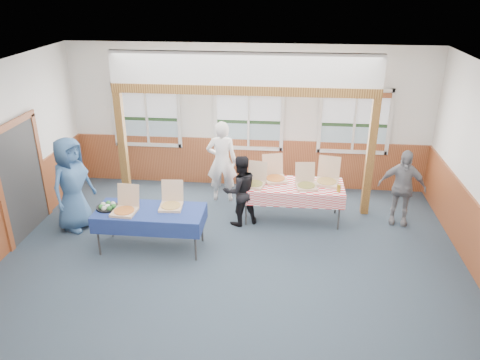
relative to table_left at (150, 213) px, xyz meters
name	(u,v)px	position (x,y,z in m)	size (l,w,h in m)	color
floor	(230,269)	(1.47, -0.53, -0.70)	(8.00, 8.00, 0.00)	#273440
ceiling	(228,77)	(1.47, -0.53, 2.50)	(8.00, 8.00, 0.00)	white
wall_back	(249,118)	(1.47, 2.97, 0.90)	(8.00, 8.00, 0.00)	silver
wall_front	(178,349)	(1.47, -4.03, 0.90)	(8.00, 8.00, 0.00)	silver
wainscot_back	(248,162)	(1.47, 2.95, -0.15)	(7.98, 0.05, 1.10)	brown
cased_opening	(21,180)	(-2.49, 0.37, 0.35)	(0.06, 1.30, 2.10)	#323232
window_left	(147,112)	(-0.83, 2.93, 0.98)	(1.56, 0.10, 1.46)	silver
window_mid	(249,115)	(1.47, 2.93, 0.98)	(1.56, 0.10, 1.46)	silver
window_right	(355,118)	(3.77, 2.93, 0.98)	(1.56, 0.10, 1.46)	silver
post_left	(123,149)	(-1.03, 1.77, 0.50)	(0.15, 0.15, 2.40)	#563113
post_right	(370,158)	(3.97, 1.77, 0.50)	(0.15, 0.15, 2.40)	#563113
cross_beam	(244,90)	(1.47, 1.77, 1.79)	(5.15, 0.18, 0.18)	#563113
table_left	(150,213)	(0.00, 0.00, 0.00)	(2.02, 1.27, 0.76)	#323232
table_right	(293,187)	(2.48, 1.35, 0.00)	(2.07, 1.19, 0.76)	#323232
pizza_box_a	(125,209)	(-0.40, -0.11, 0.12)	(0.42, 0.50, 0.43)	tan
pizza_box_b	(171,204)	(0.35, 0.16, 0.12)	(0.42, 0.50, 0.42)	tan
pizza_box_c	(255,182)	(1.74, 1.25, 0.12)	(0.47, 0.53, 0.41)	tan
pizza_box_d	(275,177)	(2.12, 1.54, 0.12)	(0.55, 0.61, 0.46)	tan
pizza_box_e	(306,184)	(2.72, 1.27, 0.12)	(0.44, 0.51, 0.42)	tan
pizza_box_f	(327,180)	(3.14, 1.49, 0.13)	(0.52, 0.60, 0.47)	tan
veggie_tray	(108,207)	(-0.75, 0.00, 0.09)	(0.39, 0.39, 0.09)	black
drink_glass	(339,188)	(3.33, 1.10, 0.13)	(0.07, 0.07, 0.15)	#9E7A1A
woman_white	(222,162)	(0.97, 2.10, 0.18)	(0.64, 0.42, 1.77)	white
woman_black	(240,190)	(1.47, 1.07, 0.01)	(0.69, 0.54, 1.42)	black
man_blue	(72,184)	(-1.64, 0.59, 0.21)	(0.89, 0.58, 1.83)	#365B88
person_grey	(402,187)	(4.56, 1.42, 0.06)	(0.89, 0.37, 1.52)	gray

